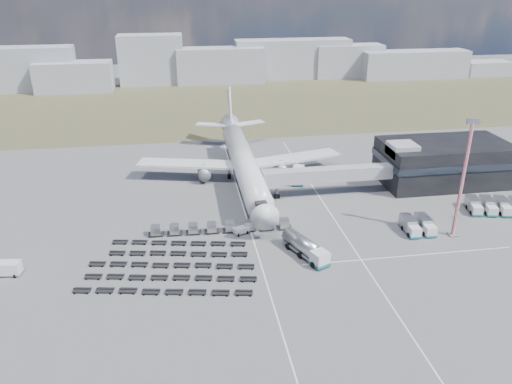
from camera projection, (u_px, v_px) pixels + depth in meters
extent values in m
plane|color=#565659|center=(266.00, 245.00, 94.14)|extent=(420.00, 420.00, 0.00)
cube|color=brown|center=(217.00, 105.00, 193.52)|extent=(420.00, 90.00, 0.01)
cube|color=silver|center=(251.00, 233.00, 98.37)|extent=(0.25, 110.00, 0.01)
cube|color=silver|center=(339.00, 226.00, 100.93)|extent=(0.25, 110.00, 0.01)
cube|color=silver|center=(409.00, 256.00, 90.46)|extent=(40.00, 0.25, 0.01)
cube|color=black|center=(444.00, 162.00, 120.60)|extent=(30.00, 16.00, 10.00)
cube|color=#262D38|center=(445.00, 158.00, 120.12)|extent=(30.40, 16.40, 1.60)
cube|color=#939399|center=(403.00, 150.00, 115.28)|extent=(6.00, 6.00, 3.00)
cube|color=#939399|center=(329.00, 174.00, 113.17)|extent=(29.80, 3.00, 3.00)
cube|color=#939399|center=(271.00, 179.00, 110.81)|extent=(4.00, 3.60, 3.40)
cylinder|color=slate|center=(277.00, 188.00, 112.51)|extent=(0.70, 0.70, 5.10)
cylinder|color=black|center=(277.00, 196.00, 113.36)|extent=(1.40, 0.90, 1.40)
cylinder|color=silver|center=(244.00, 163.00, 119.10)|extent=(5.60, 48.00, 5.60)
cone|color=silver|center=(263.00, 211.00, 95.16)|extent=(5.60, 5.00, 5.60)
cone|color=silver|center=(231.00, 127.00, 144.08)|extent=(5.60, 8.00, 5.60)
cube|color=black|center=(261.00, 203.00, 96.64)|extent=(2.20, 2.00, 0.80)
cube|color=silver|center=(189.00, 164.00, 122.26)|extent=(25.59, 11.38, 0.50)
cube|color=silver|center=(292.00, 158.00, 125.95)|extent=(25.59, 11.38, 0.50)
cylinder|color=slate|center=(204.00, 172.00, 121.64)|extent=(3.00, 5.00, 3.00)
cylinder|color=slate|center=(280.00, 168.00, 124.33)|extent=(3.00, 5.00, 3.00)
cube|color=silver|center=(212.00, 125.00, 144.94)|extent=(9.49, 5.63, 0.35)
cube|color=silver|center=(249.00, 123.00, 146.50)|extent=(9.49, 5.63, 0.35)
cube|color=silver|center=(230.00, 105.00, 144.48)|extent=(0.50, 9.06, 11.45)
cylinder|color=slate|center=(258.00, 218.00, 101.77)|extent=(0.50, 0.50, 2.50)
cylinder|color=slate|center=(229.00, 174.00, 123.90)|extent=(0.60, 0.60, 2.50)
cylinder|color=slate|center=(255.00, 172.00, 124.81)|extent=(0.60, 0.60, 2.50)
cylinder|color=black|center=(258.00, 221.00, 102.07)|extent=(0.50, 1.20, 1.20)
cube|color=#989BA6|center=(38.00, 69.00, 213.47)|extent=(30.67, 12.00, 18.35)
cube|color=#989BA6|center=(74.00, 77.00, 212.05)|extent=(31.76, 12.00, 12.52)
cube|color=#989BA6|center=(151.00, 60.00, 224.68)|extent=(28.38, 12.00, 21.84)
cube|color=#989BA6|center=(221.00, 65.00, 228.41)|extent=(39.95, 12.00, 15.78)
cube|color=#989BA6|center=(292.00, 59.00, 238.38)|extent=(54.77, 12.00, 18.08)
cube|color=#989BA6|center=(348.00, 61.00, 241.70)|extent=(32.78, 12.00, 15.27)
cube|color=#989BA6|center=(414.00, 64.00, 239.32)|extent=(51.24, 12.00, 12.88)
cube|color=#989BA6|center=(486.00, 68.00, 247.56)|extent=(22.67, 12.00, 6.79)
cube|color=silver|center=(320.00, 258.00, 86.63)|extent=(3.50, 3.50, 2.55)
cube|color=#13656C|center=(320.00, 263.00, 87.03)|extent=(3.65, 3.65, 0.55)
cylinder|color=#A6A6AB|center=(301.00, 243.00, 90.63)|extent=(5.85, 8.74, 2.77)
cube|color=slate|center=(301.00, 249.00, 91.14)|extent=(5.75, 8.70, 0.39)
cylinder|color=black|center=(306.00, 254.00, 89.97)|extent=(3.13, 2.26, 1.22)
cube|color=silver|center=(241.00, 231.00, 97.87)|extent=(3.33, 2.65, 1.35)
cube|color=silver|center=(6.00, 269.00, 84.30)|extent=(4.93, 2.74, 2.47)
cube|color=silver|center=(298.00, 175.00, 121.58)|extent=(4.46, 7.21, 3.14)
cube|color=#13656C|center=(298.00, 180.00, 122.10)|extent=(4.60, 7.35, 0.50)
cube|color=silver|center=(415.00, 232.00, 96.25)|extent=(2.17, 2.08, 2.03)
cube|color=#13656C|center=(414.00, 235.00, 96.57)|extent=(2.26, 2.17, 0.42)
cube|color=#A6A6AB|center=(408.00, 223.00, 99.03)|extent=(2.31, 4.30, 2.40)
cube|color=silver|center=(430.00, 231.00, 96.63)|extent=(2.17, 2.08, 2.03)
cube|color=#13656C|center=(429.00, 234.00, 96.95)|extent=(2.26, 2.17, 0.42)
cube|color=#A6A6AB|center=(423.00, 222.00, 99.41)|extent=(2.31, 4.30, 2.40)
cube|color=silver|center=(477.00, 210.00, 104.99)|extent=(2.45, 2.39, 1.97)
cube|color=#13656C|center=(476.00, 214.00, 105.30)|extent=(2.56, 2.49, 0.40)
cube|color=#A6A6AB|center=(472.00, 203.00, 107.71)|extent=(3.03, 4.50, 2.33)
cube|color=silver|center=(492.00, 211.00, 104.79)|extent=(2.45, 2.39, 1.97)
cube|color=#13656C|center=(491.00, 214.00, 105.10)|extent=(2.56, 2.49, 0.40)
cube|color=#A6A6AB|center=(487.00, 203.00, 107.51)|extent=(3.03, 4.50, 2.33)
cube|color=silver|center=(507.00, 211.00, 104.59)|extent=(2.45, 2.39, 1.97)
cube|color=#13656C|center=(506.00, 215.00, 104.90)|extent=(2.56, 2.49, 0.40)
cube|color=#A6A6AB|center=(501.00, 203.00, 107.31)|extent=(3.03, 4.50, 2.33)
cube|color=black|center=(156.00, 234.00, 97.23)|extent=(3.01, 1.93, 0.20)
cube|color=#A6A6AB|center=(156.00, 230.00, 96.84)|extent=(1.88, 1.88, 1.70)
cube|color=black|center=(175.00, 233.00, 97.60)|extent=(3.01, 1.93, 0.20)
cube|color=#A6A6AB|center=(174.00, 229.00, 97.22)|extent=(1.88, 1.88, 1.70)
cube|color=black|center=(193.00, 232.00, 97.98)|extent=(3.01, 1.93, 0.20)
cube|color=#A6A6AB|center=(193.00, 228.00, 97.59)|extent=(1.88, 1.88, 1.70)
cube|color=black|center=(212.00, 231.00, 98.36)|extent=(3.01, 1.93, 0.20)
cube|color=#A6A6AB|center=(212.00, 227.00, 97.97)|extent=(1.88, 1.88, 1.70)
cube|color=black|center=(230.00, 230.00, 98.73)|extent=(3.01, 1.93, 0.20)
cube|color=#A6A6AB|center=(230.00, 226.00, 98.34)|extent=(1.88, 1.88, 1.70)
cube|color=black|center=(248.00, 229.00, 99.11)|extent=(3.01, 1.93, 0.20)
cube|color=#A6A6AB|center=(248.00, 225.00, 98.72)|extent=(1.88, 1.88, 1.70)
cube|color=black|center=(266.00, 228.00, 99.48)|extent=(3.01, 1.93, 0.20)
cube|color=#A6A6AB|center=(266.00, 224.00, 99.09)|extent=(1.88, 1.88, 1.70)
cube|color=black|center=(284.00, 227.00, 99.86)|extent=(3.01, 1.93, 0.20)
cube|color=#A6A6AB|center=(284.00, 223.00, 99.47)|extent=(1.88, 1.88, 1.70)
cube|color=black|center=(163.00, 291.00, 79.96)|extent=(29.64, 6.75, 0.67)
cube|color=black|center=(167.00, 277.00, 83.54)|extent=(29.64, 6.75, 0.67)
cube|color=black|center=(171.00, 265.00, 87.12)|extent=(29.64, 6.75, 0.67)
cube|color=black|center=(175.00, 253.00, 90.71)|extent=(25.96, 6.08, 0.67)
cube|color=black|center=(179.00, 242.00, 94.29)|extent=(25.96, 6.08, 0.67)
cylinder|color=red|center=(462.00, 182.00, 92.97)|extent=(0.64, 0.64, 22.69)
cube|color=slate|center=(473.00, 121.00, 88.27)|extent=(2.25, 1.04, 1.09)
cube|color=#565659|center=(453.00, 235.00, 97.50)|extent=(1.82, 1.82, 0.27)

